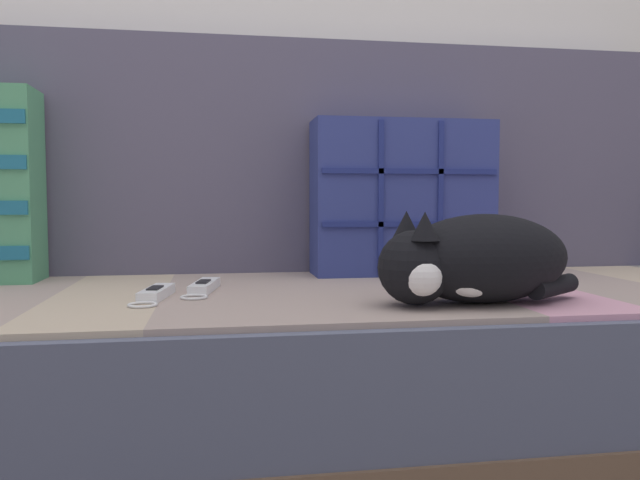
{
  "coord_description": "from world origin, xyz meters",
  "views": [
    {
      "loc": [
        -0.1,
        -1.09,
        0.54
      ],
      "look_at": [
        0.09,
        0.06,
        0.46
      ],
      "focal_mm": 35.0,
      "sensor_mm": 36.0,
      "label": 1
    }
  ],
  "objects_px": {
    "throw_pillow_quilted": "(402,198)",
    "game_remote_far": "(204,287)",
    "sleeping_cat": "(471,261)",
    "game_remote_near": "(155,294)",
    "couch": "(268,379)"
  },
  "relations": [
    {
      "from": "throw_pillow_quilted",
      "to": "game_remote_far",
      "type": "bearing_deg",
      "value": -154.64
    },
    {
      "from": "sleeping_cat",
      "to": "throw_pillow_quilted",
      "type": "bearing_deg",
      "value": 88.5
    },
    {
      "from": "throw_pillow_quilted",
      "to": "couch",
      "type": "bearing_deg",
      "value": -150.17
    },
    {
      "from": "couch",
      "to": "game_remote_far",
      "type": "xyz_separation_m",
      "value": [
        -0.12,
        -0.03,
        0.19
      ]
    },
    {
      "from": "throw_pillow_quilted",
      "to": "game_remote_near",
      "type": "xyz_separation_m",
      "value": [
        -0.54,
        -0.29,
        -0.17
      ]
    },
    {
      "from": "couch",
      "to": "sleeping_cat",
      "type": "height_order",
      "value": "sleeping_cat"
    },
    {
      "from": "throw_pillow_quilted",
      "to": "sleeping_cat",
      "type": "height_order",
      "value": "throw_pillow_quilted"
    },
    {
      "from": "sleeping_cat",
      "to": "game_remote_near",
      "type": "distance_m",
      "value": 0.56
    },
    {
      "from": "throw_pillow_quilted",
      "to": "game_remote_far",
      "type": "xyz_separation_m",
      "value": [
        -0.46,
        -0.22,
        -0.17
      ]
    },
    {
      "from": "couch",
      "to": "throw_pillow_quilted",
      "type": "xyz_separation_m",
      "value": [
        0.34,
        0.19,
        0.37
      ]
    },
    {
      "from": "couch",
      "to": "game_remote_near",
      "type": "bearing_deg",
      "value": -154.37
    },
    {
      "from": "couch",
      "to": "sleeping_cat",
      "type": "relative_size",
      "value": 5.55
    },
    {
      "from": "sleeping_cat",
      "to": "game_remote_far",
      "type": "distance_m",
      "value": 0.5
    },
    {
      "from": "game_remote_far",
      "to": "sleeping_cat",
      "type": "bearing_deg",
      "value": -25.95
    },
    {
      "from": "game_remote_near",
      "to": "game_remote_far",
      "type": "xyz_separation_m",
      "value": [
        0.08,
        0.07,
        0.0
      ]
    }
  ]
}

